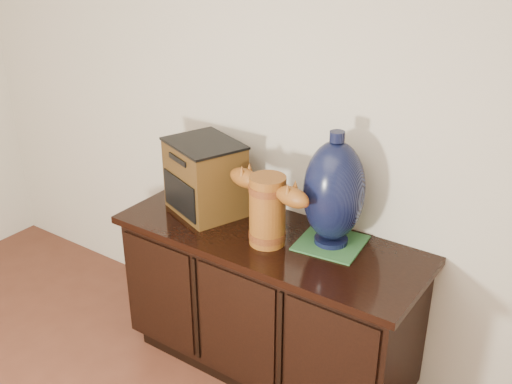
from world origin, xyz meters
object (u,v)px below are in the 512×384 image
Objects in this scene: tv_radio at (205,177)px; lamp_base at (334,192)px; sideboard at (268,303)px; spray_can at (324,219)px; terracotta_vessel at (268,206)px.

lamp_base is (0.66, 0.06, 0.08)m from tv_radio.
tv_radio is (-0.39, 0.04, 0.55)m from sideboard.
tv_radio is at bearing -174.73° from lamp_base.
tv_radio is at bearing -171.01° from spray_can.
terracotta_vessel is 1.04× the size of tv_radio.
sideboard is 0.67m from tv_radio.
sideboard is at bearing 129.21° from terracotta_vessel.
spray_can is (0.60, 0.10, -0.09)m from tv_radio.
lamp_base is at bearing -31.22° from spray_can.
lamp_base is at bearing 26.29° from tv_radio.
tv_radio reaches higher than terracotta_vessel.
tv_radio is 2.41× the size of spray_can.
tv_radio reaches higher than spray_can.
terracotta_vessel is 0.88× the size of lamp_base.
lamp_base reaches higher than spray_can.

